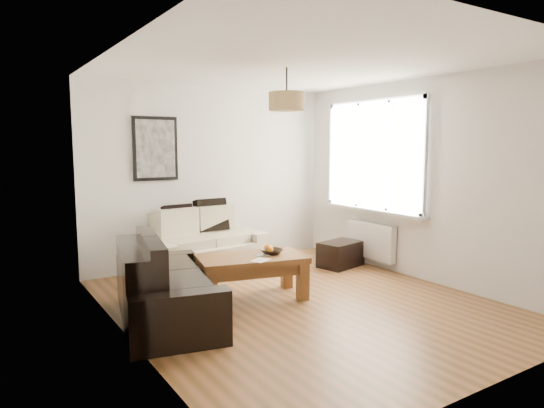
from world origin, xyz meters
TOP-DOWN VIEW (x-y plane):
  - floor at (0.00, 0.00)m, footprint 4.50×4.50m
  - ceiling at (0.00, 0.00)m, footprint 3.80×4.50m
  - wall_back at (0.00, 2.25)m, footprint 3.80×0.04m
  - wall_front at (0.00, -2.25)m, footprint 3.80×0.04m
  - wall_left at (-1.90, 0.00)m, footprint 0.04×4.50m
  - wall_right at (1.90, 0.00)m, footprint 0.04×4.50m
  - window_bay at (1.86, 0.80)m, footprint 0.14×1.90m
  - radiator at (1.82, 0.80)m, footprint 0.10×0.90m
  - poster at (-0.85, 2.22)m, footprint 0.62×0.04m
  - pendant_shade at (0.00, 0.30)m, footprint 0.40×0.40m
  - loveseat_cream at (-0.37, 1.78)m, footprint 1.75×1.08m
  - sofa_leather at (-1.43, 0.34)m, footprint 1.22×1.92m
  - coffee_table at (-0.37, 0.45)m, footprint 1.33×0.92m
  - ottoman at (1.45, 1.02)m, footprint 0.71×0.54m
  - cushion_left at (-0.64, 1.98)m, footprint 0.42×0.16m
  - cushion_right at (-0.14, 1.98)m, footprint 0.47×0.16m
  - fruit_bowl at (-0.13, 0.41)m, footprint 0.28×0.28m
  - orange_a at (-0.11, 0.47)m, footprint 0.09×0.09m
  - orange_b at (-0.05, 0.56)m, footprint 0.08×0.08m
  - orange_c at (-0.11, 0.53)m, footprint 0.10×0.10m
  - papers at (-0.40, 0.21)m, footprint 0.25×0.23m

SIDE VIEW (x-z plane):
  - floor at x=0.00m, z-range 0.00..0.00m
  - ottoman at x=1.45m, z-range 0.00..0.36m
  - coffee_table at x=-0.37m, z-range 0.00..0.49m
  - radiator at x=1.82m, z-range 0.12..0.64m
  - sofa_leather at x=-1.43m, z-range 0.00..0.77m
  - loveseat_cream at x=-0.37m, z-range 0.00..0.83m
  - papers at x=-0.40m, z-range 0.49..0.50m
  - fruit_bowl at x=-0.13m, z-range 0.49..0.55m
  - orange_a at x=-0.11m, z-range 0.50..0.57m
  - orange_b at x=-0.05m, z-range 0.50..0.57m
  - orange_c at x=-0.11m, z-range 0.49..0.58m
  - cushion_left at x=-0.64m, z-range 0.52..0.94m
  - cushion_right at x=-0.14m, z-range 0.52..0.99m
  - wall_back at x=0.00m, z-range 0.00..2.60m
  - wall_front at x=0.00m, z-range 0.00..2.60m
  - wall_left at x=-1.90m, z-range 0.00..2.60m
  - wall_right at x=1.90m, z-range 0.00..2.60m
  - window_bay at x=1.86m, z-range 0.80..2.40m
  - poster at x=-0.85m, z-range 1.26..2.13m
  - pendant_shade at x=0.00m, z-range 2.13..2.33m
  - ceiling at x=0.00m, z-range 2.60..2.60m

